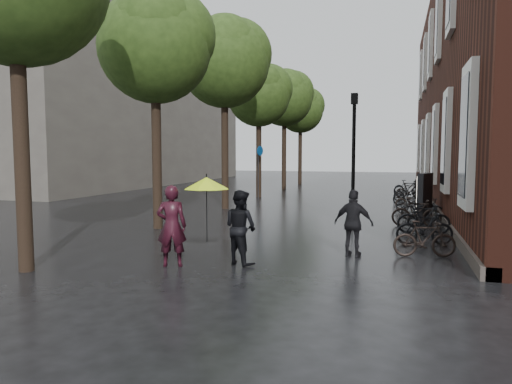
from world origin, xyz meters
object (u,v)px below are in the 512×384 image
at_px(pedestrian_walking, 354,223).
at_px(parked_bicycles, 414,201).
at_px(person_black, 240,227).
at_px(lamp_post, 354,145).
at_px(ad_lightbox, 424,195).
at_px(person_burgundy, 172,226).

xyz_separation_m(pedestrian_walking, parked_bicycles, (1.79, 10.16, -0.38)).
relative_size(person_black, parked_bicycles, 0.09).
relative_size(pedestrian_walking, lamp_post, 0.35).
bearing_deg(person_black, parked_bicycles, -82.76).
height_order(parked_bicycles, lamp_post, lamp_post).
xyz_separation_m(person_black, ad_lightbox, (4.57, 9.66, 0.03)).
height_order(person_burgundy, person_black, person_burgundy).
relative_size(parked_bicycles, ad_lightbox, 10.92).
xyz_separation_m(person_black, lamp_post, (1.91, 7.38, 2.04)).
bearing_deg(lamp_post, person_black, -104.54).
relative_size(person_burgundy, pedestrian_walking, 1.11).
bearing_deg(ad_lightbox, lamp_post, -117.82).
bearing_deg(ad_lightbox, pedestrian_walking, -83.13).
relative_size(parked_bicycles, lamp_post, 4.08).
distance_m(parked_bicycles, lamp_post, 5.51).
bearing_deg(person_burgundy, parked_bicycles, -133.24).
relative_size(ad_lightbox, lamp_post, 0.37).
bearing_deg(pedestrian_walking, parked_bicycles, -88.70).
xyz_separation_m(parked_bicycles, lamp_post, (-2.33, -4.36, 2.45)).
xyz_separation_m(person_burgundy, parked_bicycles, (5.67, 12.40, -0.47)).
height_order(person_black, parked_bicycles, person_black).
bearing_deg(parked_bicycles, pedestrian_walking, -100.00).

